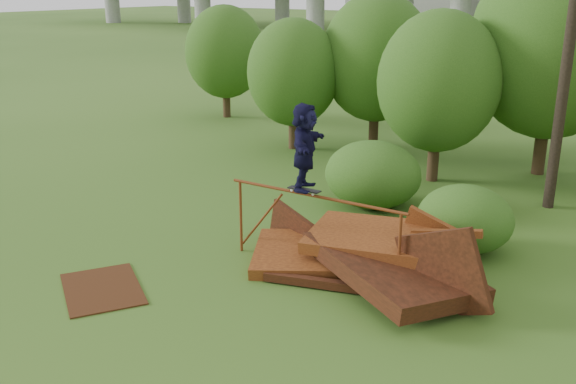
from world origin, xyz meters
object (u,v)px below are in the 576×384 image
Objects in this scene: scrap_pile at (367,256)px; flat_plate at (102,289)px; skater at (305,147)px; utility_pole at (573,17)px.

scrap_pile is 5.32m from flat_plate.
flat_plate is (-2.71, -3.08, -2.60)m from skater.
skater is 0.18× the size of utility_pole.
utility_pole reaches higher than skater.
scrap_pile is 3.26× the size of skater.
scrap_pile is 2.91× the size of flat_plate.
flat_plate is 0.20× the size of utility_pole.
flat_plate is at bearing 118.36° from skater.
scrap_pile is 0.59× the size of utility_pole.
skater is at bearing -115.88° from utility_pole.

